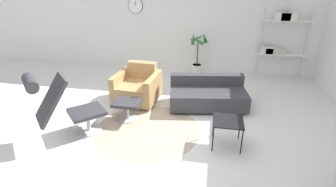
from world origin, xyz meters
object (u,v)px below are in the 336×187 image
at_px(ottoman, 128,106).
at_px(couch_low, 207,96).
at_px(potted_plant, 198,56).
at_px(lounge_chair, 61,102).
at_px(armchair_red, 138,88).
at_px(side_table, 228,123).
at_px(shelf_unit, 280,34).

relative_size(ottoman, couch_low, 0.30).
xyz_separation_m(ottoman, potted_plant, (1.09, 2.72, 0.23)).
xyz_separation_m(lounge_chair, couch_low, (2.27, 1.60, -0.43)).
bearing_deg(armchair_red, potted_plant, -115.40).
bearing_deg(armchair_red, lounge_chair, 69.44).
height_order(side_table, shelf_unit, shelf_unit).
bearing_deg(ottoman, shelf_unit, 42.43).
height_order(potted_plant, shelf_unit, shelf_unit).
relative_size(potted_plant, shelf_unit, 0.69).
bearing_deg(potted_plant, lounge_chair, -118.80).
distance_m(ottoman, side_table, 1.88).
xyz_separation_m(ottoman, shelf_unit, (3.12, 2.85, 0.86)).
distance_m(ottoman, armchair_red, 0.83).
distance_m(couch_low, potted_plant, 1.94).
xyz_separation_m(couch_low, side_table, (0.36, -1.35, 0.17)).
height_order(side_table, potted_plant, potted_plant).
distance_m(ottoman, potted_plant, 2.94).
height_order(armchair_red, potted_plant, potted_plant).
bearing_deg(shelf_unit, potted_plant, -176.19).
xyz_separation_m(ottoman, couch_low, (1.45, 0.83, -0.05)).
relative_size(side_table, potted_plant, 0.39).
height_order(lounge_chair, shelf_unit, shelf_unit).
bearing_deg(potted_plant, ottoman, -111.92).
relative_size(ottoman, shelf_unit, 0.28).
relative_size(lounge_chair, side_table, 2.48).
xyz_separation_m(lounge_chair, shelf_unit, (3.94, 3.62, 0.49)).
relative_size(lounge_chair, potted_plant, 0.96).
bearing_deg(ottoman, armchair_red, 92.82).
bearing_deg(lounge_chair, shelf_unit, 89.46).
bearing_deg(shelf_unit, couch_low, -129.56).
distance_m(ottoman, couch_low, 1.67).
bearing_deg(potted_plant, armchair_red, -120.96).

